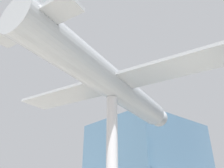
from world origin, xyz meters
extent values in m
cube|color=slate|center=(-10.53, 15.12, 4.96)|extent=(11.24, 13.05, 9.92)
cube|color=#383A3F|center=(-10.53, 15.12, 10.22)|extent=(0.36, 12.40, 0.60)
cylinder|color=#B7B7BC|center=(0.00, 0.00, 3.46)|extent=(0.64, 0.64, 6.92)
cylinder|color=#93999E|center=(0.00, 0.00, 7.84)|extent=(6.28, 14.01, 1.83)
cube|color=#93999E|center=(0.00, 0.00, 7.84)|extent=(14.19, 6.66, 0.18)
cube|color=#93999E|center=(2.00, -5.91, 7.98)|extent=(4.64, 2.41, 0.18)
cube|color=#93999E|center=(2.00, -5.91, 8.94)|extent=(0.52, 1.10, 1.84)
cone|color=#93999E|center=(-2.49, 7.36, 7.84)|extent=(1.91, 1.80, 1.55)
sphere|color=black|center=(-2.77, 8.18, 7.84)|extent=(0.44, 0.44, 0.44)
camera|label=1|loc=(9.34, -7.90, 1.92)|focal=35.00mm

